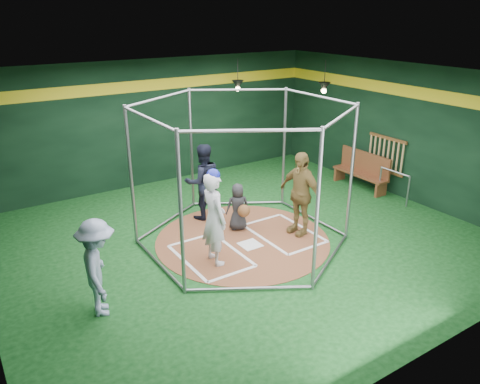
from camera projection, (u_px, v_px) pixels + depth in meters
room_shell at (242, 164)px, 9.63m from camera, size 10.10×9.10×3.53m
clay_disc at (242, 240)px, 10.26m from camera, size 3.80×3.80×0.01m
home_plate at (250, 245)px, 10.03m from camera, size 0.43×0.43×0.01m
batter_box_left at (211, 256)px, 9.58m from camera, size 1.17×1.77×0.01m
batter_box_right at (284, 233)px, 10.55m from camera, size 1.17×1.77×0.01m
batting_cage at (243, 176)px, 9.72m from camera, size 4.05×4.67×3.00m
bat_rack at (386, 154)px, 12.70m from camera, size 0.07×1.25×0.98m
pendant_lamp_near at (238, 85)px, 13.19m from camera, size 0.34×0.34×0.90m
pendant_lamp_far at (324, 87)px, 12.86m from camera, size 0.34×0.34×0.90m
batter_figure at (214, 217)px, 9.03m from camera, size 0.47×0.70×1.95m
visitor_leopard at (300, 193)px, 10.26m from camera, size 0.62×1.16×1.89m
catcher_figure at (238, 207)px, 10.55m from camera, size 0.62×0.65×1.09m
umpire at (203, 182)px, 11.03m from camera, size 0.99×0.83×1.83m
bystander_blue at (98, 268)px, 7.54m from camera, size 0.88×1.21×1.68m
dugout_bench at (362, 170)px, 13.13m from camera, size 0.41×1.75×1.02m
steel_railing at (394, 181)px, 12.16m from camera, size 0.05×0.97×0.83m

